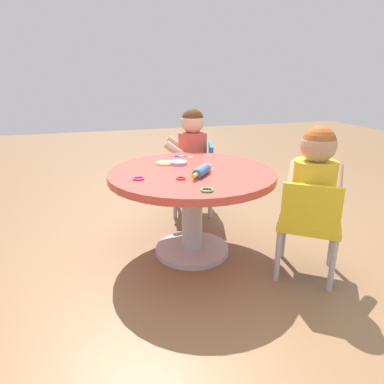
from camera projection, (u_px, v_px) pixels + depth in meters
ground_plane at (192, 251)px, 2.07m from camera, size 10.00×10.00×0.00m
craft_table at (192, 190)px, 1.94m from camera, size 0.93×0.93×0.51m
child_chair_left at (309, 223)px, 1.72m from camera, size 0.42×0.42×0.54m
seated_child_left at (315, 178)px, 1.68m from camera, size 0.44×0.42×0.51m
child_chair_right at (197, 174)px, 2.58m from camera, size 0.38×0.38×0.54m
seated_child_right at (192, 144)px, 2.50m from camera, size 0.36×0.41×0.51m
rolling_pin at (202, 171)px, 1.80m from camera, size 0.19×0.17×0.05m
craft_scissors at (181, 156)px, 2.23m from camera, size 0.14×0.12×0.01m
playdough_blob_0 at (165, 163)px, 2.04m from camera, size 0.11×0.11×0.01m
playdough_blob_1 at (179, 163)px, 2.03m from camera, size 0.10×0.10×0.02m
cookie_cutter_0 at (139, 178)px, 1.74m from camera, size 0.06×0.06×0.01m
cookie_cutter_1 at (181, 178)px, 1.74m from camera, size 0.05×0.05×0.01m
cookie_cutter_2 at (207, 190)px, 1.56m from camera, size 0.06×0.06×0.01m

